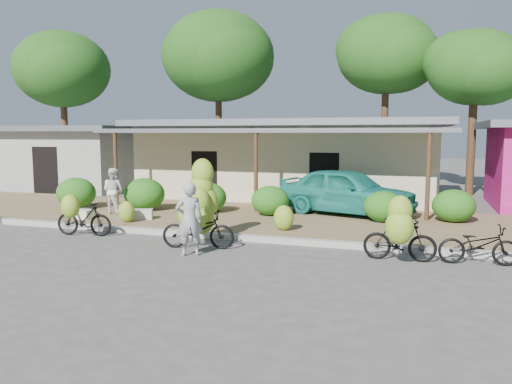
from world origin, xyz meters
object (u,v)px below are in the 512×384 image
Objects in this scene: tree_far_center at (216,55)px; bike_right at (400,233)px; bike_left at (82,217)px; bike_center at (200,213)px; sack_far at (82,214)px; tree_center_right at (383,53)px; bystander at (113,191)px; tree_back_left at (61,68)px; tree_near_right at (470,66)px; bike_far_right at (479,245)px; sack_near at (139,214)px; teal_van at (347,191)px; vendor at (189,219)px.

tree_far_center is 6.00× the size of bike_right.
bike_left is 3.56m from bike_center.
bike_center is 5.43m from sack_far.
tree_center_right is at bearing 59.14° from sack_far.
bike_right is 10.01m from bystander.
tree_back_left reaches higher than bystander.
tree_center_right reaches higher than bike_left.
tree_near_right reaches higher than bike_right.
tree_near_right is 4.37× the size of bike_far_right.
bike_left reaches higher than sack_near.
tree_back_left is 1.83× the size of teal_van.
bike_center is 6.06m from teal_van.
vendor reaches higher than teal_van.
bike_far_right is (9.94, 0.21, -0.12)m from bike_left.
vendor is 6.87m from teal_van.
bystander is (-4.66, 3.13, 0.05)m from bike_center.
bike_right is 5.85m from teal_van.
bike_right is at bearing 165.67° from bystander.
bike_left is at bearing -128.20° from tree_near_right.
tree_center_right is 4.03× the size of bike_center.
teal_van reaches higher than bike_left.
tree_back_left reaches higher than bike_left.
tree_back_left is at bearing 131.26° from sack_far.
tree_back_left is 11.14× the size of sack_far.
sack_near is 0.50× the size of vendor.
tree_center_right is at bearing 153.43° from tree_near_right.
bike_right is at bearing -33.16° from tree_back_left.
tree_back_left is at bearing 52.94° from bike_far_right.
bike_center is at bearing -117.63° from tree_near_right.
teal_van is at bearing 23.41° from sack_far.
tree_far_center is 11.18× the size of sack_near.
sack_near is at bearing 71.53° from bike_right.
bike_far_right is 11.56m from sack_far.
bike_far_right is at bearing 170.23° from bystander.
tree_near_right reaches higher than sack_far.
bike_center is 0.48× the size of teal_van.
tree_center_right is 11.69× the size of sack_far.
tree_back_left is 13.97m from bystander.
bike_far_right is at bearing -128.78° from teal_van.
vendor is at bearing -115.48° from tree_near_right.
tree_back_left reaches higher than bike_far_right.
teal_van reaches higher than sack_far.
bike_far_right reaches higher than sack_far.
tree_near_right is at bearing 47.28° from sack_near.
bike_right reaches higher than bike_far_right.
bike_center reaches higher than bike_right.
bike_center is at bearing -36.31° from sack_near.
tree_far_center is 14.47m from teal_van.
tree_far_center is 5.58× the size of bike_far_right.
tree_far_center is at bearing 101.94° from sack_near.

